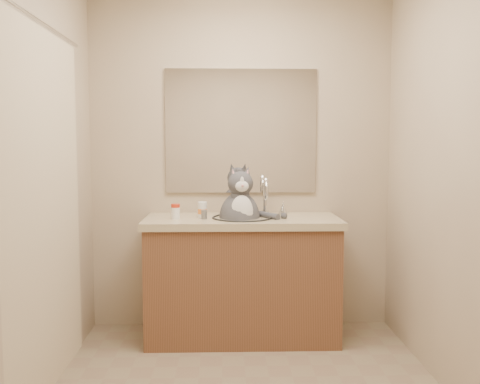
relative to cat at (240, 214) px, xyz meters
name	(u,v)px	position (x,y,z in m)	size (l,w,h in m)	color
room	(248,175)	(0.01, -0.96, 0.33)	(2.22, 2.52, 2.42)	gray
vanity	(242,275)	(0.01, 0.01, -0.43)	(1.34, 0.59, 1.12)	brown
mirror	(241,131)	(0.01, 0.28, 0.58)	(1.10, 0.02, 0.90)	white
shower_curtain	(46,207)	(-1.04, -0.86, 0.16)	(0.02, 1.30, 1.93)	beige
cat	(240,214)	(0.00, 0.00, 0.00)	(0.43, 0.34, 0.56)	#47464B
pill_bottle_redcap	(176,211)	(-0.44, -0.05, 0.03)	(0.07, 0.07, 0.10)	white
pill_bottle_orange	(202,210)	(-0.26, 0.02, 0.03)	(0.07, 0.07, 0.11)	white
grey_canister	(204,214)	(-0.25, -0.06, 0.01)	(0.04, 0.04, 0.06)	slate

